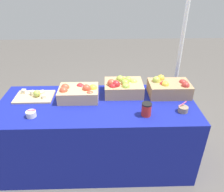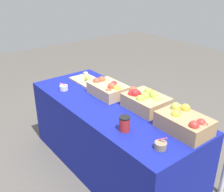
# 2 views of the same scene
# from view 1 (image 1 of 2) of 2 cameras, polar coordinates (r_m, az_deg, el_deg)

# --- Properties ---
(ground_plane) EXTENTS (10.00, 10.00, 0.00)m
(ground_plane) POSITION_cam_1_polar(r_m,az_deg,el_deg) (2.56, -3.45, -16.15)
(ground_plane) COLOR #56514C
(table) EXTENTS (1.90, 0.76, 0.74)m
(table) POSITION_cam_1_polar(r_m,az_deg,el_deg) (2.31, -3.73, -9.76)
(table) COLOR navy
(table) RESTS_ON ground_plane
(apple_crate_left) EXTENTS (0.41, 0.27, 0.18)m
(apple_crate_left) POSITION_cam_1_polar(r_m,az_deg,el_deg) (2.28, 14.70, 2.14)
(apple_crate_left) COLOR tan
(apple_crate_left) RESTS_ON table
(apple_crate_middle) EXTENTS (0.38, 0.30, 0.18)m
(apple_crate_middle) POSITION_cam_1_polar(r_m,az_deg,el_deg) (2.22, 2.82, 2.49)
(apple_crate_middle) COLOR tan
(apple_crate_middle) RESTS_ON table
(apple_crate_right) EXTENTS (0.38, 0.27, 0.16)m
(apple_crate_right) POSITION_cam_1_polar(r_m,az_deg,el_deg) (2.16, -8.74, 0.96)
(apple_crate_right) COLOR tan
(apple_crate_right) RESTS_ON table
(cutting_board_front) EXTENTS (0.37, 0.25, 0.09)m
(cutting_board_front) POSITION_cam_1_polar(r_m,az_deg,el_deg) (2.31, -19.53, 0.03)
(cutting_board_front) COLOR #D1B284
(cutting_board_front) RESTS_ON table
(sample_bowl_near) EXTENTS (0.09, 0.09, 0.10)m
(sample_bowl_near) POSITION_cam_1_polar(r_m,az_deg,el_deg) (2.06, 18.09, -3.29)
(sample_bowl_near) COLOR gray
(sample_bowl_near) RESTS_ON table
(sample_bowl_mid) EXTENTS (0.09, 0.09, 0.09)m
(sample_bowl_mid) POSITION_cam_1_polar(r_m,az_deg,el_deg) (2.02, -20.40, -4.40)
(sample_bowl_mid) COLOR silver
(sample_bowl_mid) RESTS_ON table
(coffee_cup) EXTENTS (0.09, 0.09, 0.12)m
(coffee_cup) POSITION_cam_1_polar(r_m,az_deg,el_deg) (1.91, 9.00, -3.47)
(coffee_cup) COLOR red
(coffee_cup) RESTS_ON table
(tent_pole) EXTENTS (0.04, 0.04, 1.95)m
(tent_pole) POSITION_cam_1_polar(r_m,az_deg,el_deg) (2.63, 17.13, 9.30)
(tent_pole) COLOR white
(tent_pole) RESTS_ON ground_plane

